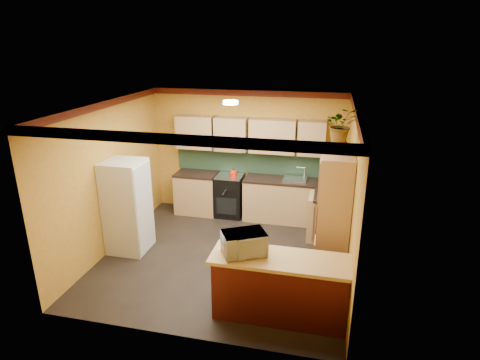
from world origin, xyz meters
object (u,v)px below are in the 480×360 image
base_cabinets_back (258,199)px  fridge (127,207)px  microwave (244,243)px  breakfast_bar (280,289)px  stove (230,195)px  pantry (333,218)px

base_cabinets_back → fridge: 2.82m
microwave → fridge: bearing=123.3°
fridge → breakfast_bar: 3.24m
stove → pantry: pantry is taller
stove → microwave: size_ratio=1.59×
base_cabinets_back → breakfast_bar: (0.91, -3.20, 0.00)m
fridge → base_cabinets_back: bearing=43.1°
base_cabinets_back → breakfast_bar: same height
pantry → breakfast_bar: size_ratio=1.17×
stove → base_cabinets_back: bearing=0.0°
stove → fridge: bearing=-126.5°
stove → microwave: microwave is taller
breakfast_bar → fridge: bearing=156.2°
fridge → stove: bearing=53.5°
base_cabinets_back → microwave: bearing=-82.9°
breakfast_bar → microwave: 0.82m
fridge → microwave: fridge is taller
base_cabinets_back → breakfast_bar: bearing=-74.2°
pantry → breakfast_bar: bearing=-119.1°
stove → pantry: 3.04m
stove → microwave: bearing=-72.3°
base_cabinets_back → stove: 0.63m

